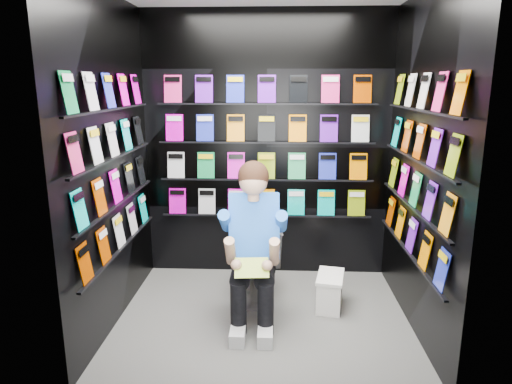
{
  "coord_description": "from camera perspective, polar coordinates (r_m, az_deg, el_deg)",
  "views": [
    {
      "loc": [
        0.1,
        -3.46,
        1.92
      ],
      "look_at": [
        -0.07,
        0.15,
        1.05
      ],
      "focal_mm": 32.0,
      "sensor_mm": 36.0,
      "label": 1
    }
  ],
  "objects": [
    {
      "name": "wall_right",
      "position": [
        3.68,
        19.99,
        3.04
      ],
      "size": [
        0.04,
        2.0,
        2.6
      ],
      "primitive_type": "cube",
      "color": "black",
      "rests_on": "floor"
    },
    {
      "name": "wall_front",
      "position": [
        2.54,
        0.3,
        -0.59
      ],
      "size": [
        2.4,
        0.04,
        2.6
      ],
      "primitive_type": "cube",
      "color": "black",
      "rests_on": "floor"
    },
    {
      "name": "toilet",
      "position": [
        4.19,
        0.01,
        -8.23
      ],
      "size": [
        0.48,
        0.78,
        0.73
      ],
      "primitive_type": "imported",
      "rotation": [
        0.0,
        0.0,
        3.22
      ],
      "color": "white",
      "rests_on": "floor"
    },
    {
      "name": "comics_right",
      "position": [
        3.67,
        19.55,
        3.12
      ],
      "size": [
        0.06,
        1.7,
        1.37
      ],
      "primitive_type": null,
      "color": "#E4297C",
      "rests_on": "wall_right"
    },
    {
      "name": "comics_left",
      "position": [
        3.74,
        -17.32,
        3.45
      ],
      "size": [
        0.06,
        1.7,
        1.37
      ],
      "primitive_type": null,
      "color": "#E4297C",
      "rests_on": "wall_left"
    },
    {
      "name": "held_comic",
      "position": [
        3.43,
        -0.55,
        -9.45
      ],
      "size": [
        0.27,
        0.17,
        0.11
      ],
      "primitive_type": "cube",
      "rotation": [
        -0.96,
        0.0,
        0.08
      ],
      "color": "green",
      "rests_on": "reader"
    },
    {
      "name": "comics_back",
      "position": [
        4.47,
        1.32,
        5.64
      ],
      "size": [
        2.1,
        0.06,
        1.37
      ],
      "primitive_type": null,
      "color": "#E4297C",
      "rests_on": "wall_back"
    },
    {
      "name": "floor",
      "position": [
        3.96,
        0.88,
        -15.47
      ],
      "size": [
        2.4,
        2.4,
        0.0
      ],
      "primitive_type": "plane",
      "color": "#5D5D5A",
      "rests_on": "ground"
    },
    {
      "name": "wall_left",
      "position": [
        3.75,
        -17.74,
        3.37
      ],
      "size": [
        0.04,
        2.0,
        2.6
      ],
      "primitive_type": "cube",
      "color": "black",
      "rests_on": "floor"
    },
    {
      "name": "longbox_lid",
      "position": [
        4.06,
        9.28,
        -10.39
      ],
      "size": [
        0.29,
        0.42,
        0.03
      ],
      "primitive_type": "cube",
      "rotation": [
        0.0,
        0.0,
        -0.19
      ],
      "color": "white",
      "rests_on": "longbox"
    },
    {
      "name": "wall_back",
      "position": [
        4.5,
        1.33,
        5.63
      ],
      "size": [
        2.4,
        0.04,
        2.6
      ],
      "primitive_type": "cube",
      "color": "black",
      "rests_on": "floor"
    },
    {
      "name": "longbox",
      "position": [
        4.12,
        9.2,
        -12.3
      ],
      "size": [
        0.27,
        0.4,
        0.27
      ],
      "primitive_type": "cube",
      "rotation": [
        0.0,
        0.0,
        -0.19
      ],
      "color": "white",
      "rests_on": "floor"
    },
    {
      "name": "reader",
      "position": [
        3.69,
        -0.26,
        -4.38
      ],
      "size": [
        0.6,
        0.83,
        1.46
      ],
      "primitive_type": null,
      "rotation": [
        0.0,
        0.0,
        0.08
      ],
      "color": "blue",
      "rests_on": "toilet"
    }
  ]
}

